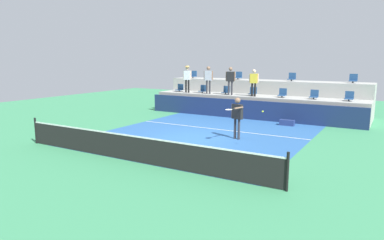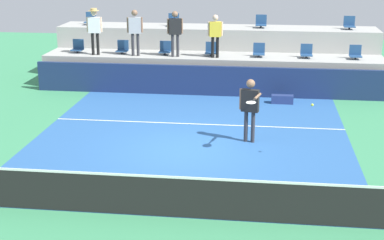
{
  "view_description": "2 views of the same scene",
  "coord_description": "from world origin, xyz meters",
  "px_view_note": "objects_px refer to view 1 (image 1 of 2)",
  "views": [
    {
      "loc": [
        7.45,
        -12.7,
        3.43
      ],
      "look_at": [
        0.55,
        -1.04,
        1.05
      ],
      "focal_mm": 32.26,
      "sensor_mm": 36.0,
      "label": 1
    },
    {
      "loc": [
        1.99,
        -14.65,
        5.42
      ],
      "look_at": [
        0.24,
        -0.8,
        1.12
      ],
      "focal_mm": 54.16,
      "sensor_mm": 36.0,
      "label": 2
    }
  ],
  "objects_px": {
    "stadium_chair_upper_far_left": "(193,75)",
    "stadium_chair_upper_left": "(238,76)",
    "stadium_chair_lower_far_left": "(180,88)",
    "stadium_chair_lower_center": "(253,92)",
    "tennis_ball": "(263,112)",
    "spectator_with_hat": "(187,76)",
    "equipment_bag": "(287,123)",
    "stadium_chair_lower_mid_right": "(282,94)",
    "tennis_player": "(237,114)",
    "spectator_in_white": "(254,80)",
    "stadium_chair_lower_far_right": "(349,97)",
    "stadium_chair_lower_right": "(314,95)",
    "stadium_chair_lower_mid_left": "(226,91)",
    "stadium_chair_upper_right": "(292,78)",
    "stadium_chair_upper_far_right": "(353,79)",
    "spectator_leaning_on_rail": "(230,78)",
    "spectator_in_grey": "(208,77)",
    "stadium_chair_lower_left": "(203,90)"
  },
  "relations": [
    {
      "from": "stadium_chair_lower_mid_right",
      "to": "stadium_chair_upper_far_left",
      "type": "distance_m",
      "value": 7.35
    },
    {
      "from": "stadium_chair_upper_left",
      "to": "spectator_in_grey",
      "type": "relative_size",
      "value": 0.3
    },
    {
      "from": "stadium_chair_lower_far_left",
      "to": "spectator_with_hat",
      "type": "xyz_separation_m",
      "value": [
        0.83,
        -0.38,
        0.89
      ]
    },
    {
      "from": "stadium_chair_lower_left",
      "to": "stadium_chair_lower_right",
      "type": "relative_size",
      "value": 1.0
    },
    {
      "from": "stadium_chair_lower_far_right",
      "to": "stadium_chair_upper_far_left",
      "type": "xyz_separation_m",
      "value": [
        -10.65,
        1.8,
        0.85
      ]
    },
    {
      "from": "stadium_chair_lower_mid_right",
      "to": "stadium_chair_lower_far_right",
      "type": "relative_size",
      "value": 1.0
    },
    {
      "from": "stadium_chair_upper_far_right",
      "to": "spectator_with_hat",
      "type": "bearing_deg",
      "value": -167.42
    },
    {
      "from": "stadium_chair_upper_far_left",
      "to": "spectator_in_white",
      "type": "distance_m",
      "value": 5.86
    },
    {
      "from": "tennis_player",
      "to": "spectator_in_white",
      "type": "relative_size",
      "value": 1.13
    },
    {
      "from": "stadium_chair_lower_center",
      "to": "tennis_player",
      "type": "xyz_separation_m",
      "value": [
        1.68,
        -6.33,
        -0.34
      ]
    },
    {
      "from": "stadium_chair_lower_far_left",
      "to": "stadium_chair_lower_center",
      "type": "xyz_separation_m",
      "value": [
        5.28,
        0.0,
        0.0
      ]
    },
    {
      "from": "stadium_chair_upper_far_left",
      "to": "stadium_chair_upper_left",
      "type": "bearing_deg",
      "value": 0.0
    },
    {
      "from": "stadium_chair_lower_far_right",
      "to": "stadium_chair_lower_mid_left",
      "type": "bearing_deg",
      "value": 180.0
    },
    {
      "from": "stadium_chair_lower_mid_left",
      "to": "spectator_leaning_on_rail",
      "type": "bearing_deg",
      "value": -40.31
    },
    {
      "from": "stadium_chair_upper_left",
      "to": "equipment_bag",
      "type": "bearing_deg",
      "value": -40.87
    },
    {
      "from": "spectator_in_white",
      "to": "equipment_bag",
      "type": "height_order",
      "value": "spectator_in_white"
    },
    {
      "from": "stadium_chair_lower_mid_left",
      "to": "stadium_chair_upper_right",
      "type": "distance_m",
      "value": 4.15
    },
    {
      "from": "stadium_chair_lower_mid_left",
      "to": "spectator_leaning_on_rail",
      "type": "xyz_separation_m",
      "value": [
        0.45,
        -0.38,
        0.83
      ]
    },
    {
      "from": "stadium_chair_upper_left",
      "to": "spectator_with_hat",
      "type": "height_order",
      "value": "spectator_with_hat"
    },
    {
      "from": "stadium_chair_upper_right",
      "to": "spectator_with_hat",
      "type": "bearing_deg",
      "value": -160.88
    },
    {
      "from": "stadium_chair_lower_mid_left",
      "to": "stadium_chair_upper_right",
      "type": "xyz_separation_m",
      "value": [
        3.64,
        1.8,
        0.85
      ]
    },
    {
      "from": "stadium_chair_lower_mid_left",
      "to": "stadium_chair_lower_mid_right",
      "type": "xyz_separation_m",
      "value": [
        3.61,
        0.0,
        0.0
      ]
    },
    {
      "from": "tennis_player",
      "to": "stadium_chair_upper_far_left",
      "type": "bearing_deg",
      "value": 130.49
    },
    {
      "from": "stadium_chair_lower_far_right",
      "to": "stadium_chair_upper_far_right",
      "type": "height_order",
      "value": "stadium_chair_upper_far_right"
    },
    {
      "from": "spectator_with_hat",
      "to": "stadium_chair_upper_right",
      "type": "bearing_deg",
      "value": 19.12
    },
    {
      "from": "stadium_chair_upper_far_right",
      "to": "stadium_chair_lower_mid_left",
      "type": "bearing_deg",
      "value": -165.83
    },
    {
      "from": "tennis_player",
      "to": "equipment_bag",
      "type": "height_order",
      "value": "tennis_player"
    },
    {
      "from": "stadium_chair_upper_far_right",
      "to": "equipment_bag",
      "type": "height_order",
      "value": "stadium_chair_upper_far_right"
    },
    {
      "from": "spectator_leaning_on_rail",
      "to": "spectator_in_white",
      "type": "xyz_separation_m",
      "value": [
        1.52,
        0.0,
        -0.08
      ]
    },
    {
      "from": "stadium_chair_lower_right",
      "to": "stadium_chair_upper_far_left",
      "type": "distance_m",
      "value": 9.07
    },
    {
      "from": "stadium_chair_lower_right",
      "to": "spectator_leaning_on_rail",
      "type": "distance_m",
      "value": 5.02
    },
    {
      "from": "stadium_chair_lower_center",
      "to": "spectator_in_white",
      "type": "xyz_separation_m",
      "value": [
        0.18,
        -0.38,
        0.74
      ]
    },
    {
      "from": "stadium_chair_lower_far_left",
      "to": "stadium_chair_upper_far_left",
      "type": "xyz_separation_m",
      "value": [
        0.02,
        1.8,
        0.85
      ]
    },
    {
      "from": "stadium_chair_lower_far_right",
      "to": "stadium_chair_upper_far_left",
      "type": "height_order",
      "value": "stadium_chair_upper_far_left"
    },
    {
      "from": "stadium_chair_lower_far_right",
      "to": "tennis_player",
      "type": "xyz_separation_m",
      "value": [
        -3.71,
        -6.33,
        -0.34
      ]
    },
    {
      "from": "stadium_chair_lower_right",
      "to": "stadium_chair_lower_far_right",
      "type": "relative_size",
      "value": 1.0
    },
    {
      "from": "stadium_chair_lower_far_right",
      "to": "spectator_with_hat",
      "type": "distance_m",
      "value": 9.89
    },
    {
      "from": "spectator_in_grey",
      "to": "tennis_player",
      "type": "bearing_deg",
      "value": -52.54
    },
    {
      "from": "stadium_chair_upper_far_left",
      "to": "stadium_chair_lower_mid_left",
      "type": "bearing_deg",
      "value": -27.42
    },
    {
      "from": "spectator_leaning_on_rail",
      "to": "spectator_in_white",
      "type": "distance_m",
      "value": 1.52
    },
    {
      "from": "stadium_chair_lower_right",
      "to": "stadium_chair_upper_far_left",
      "type": "relative_size",
      "value": 1.0
    },
    {
      "from": "stadium_chair_lower_far_left",
      "to": "stadium_chair_lower_mid_left",
      "type": "distance_m",
      "value": 3.49
    },
    {
      "from": "tennis_player",
      "to": "spectator_in_white",
      "type": "height_order",
      "value": "spectator_in_white"
    },
    {
      "from": "stadium_chair_lower_mid_left",
      "to": "stadium_chair_lower_center",
      "type": "relative_size",
      "value": 1.0
    },
    {
      "from": "spectator_with_hat",
      "to": "spectator_leaning_on_rail",
      "type": "height_order",
      "value": "spectator_with_hat"
    },
    {
      "from": "spectator_with_hat",
      "to": "equipment_bag",
      "type": "height_order",
      "value": "spectator_with_hat"
    },
    {
      "from": "stadium_chair_lower_far_left",
      "to": "tennis_ball",
      "type": "xyz_separation_m",
      "value": [
        8.55,
        -7.62,
        0.05
      ]
    },
    {
      "from": "stadium_chair_lower_far_left",
      "to": "spectator_leaning_on_rail",
      "type": "distance_m",
      "value": 4.05
    },
    {
      "from": "stadium_chair_lower_mid_right",
      "to": "stadium_chair_lower_right",
      "type": "relative_size",
      "value": 1.0
    },
    {
      "from": "stadium_chair_lower_right",
      "to": "stadium_chair_lower_mid_left",
      "type": "bearing_deg",
      "value": 180.0
    }
  ]
}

